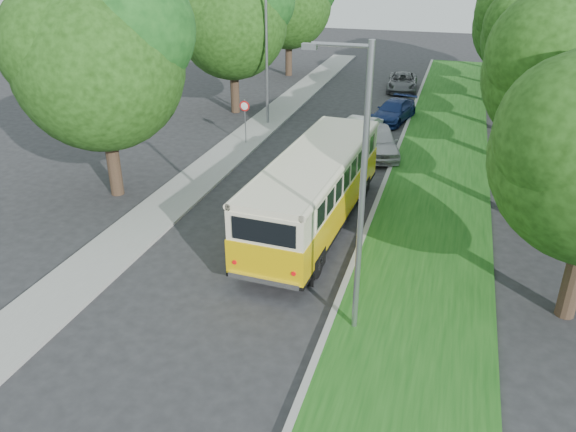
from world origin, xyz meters
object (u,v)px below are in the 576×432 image
(vintage_bus, at_px, (315,192))
(car_grey, at_px, (402,82))
(lamppost_near, at_px, (359,188))
(lamppost_far, at_px, (265,55))
(car_white, at_px, (359,132))
(car_silver, at_px, (379,141))
(car_blue, at_px, (394,111))

(vintage_bus, relative_size, car_grey, 2.23)
(lamppost_near, xyz_separation_m, lamppost_far, (-8.91, 18.50, -0.25))
(vintage_bus, bearing_deg, car_white, 94.30)
(lamppost_near, bearing_deg, car_grey, 93.82)
(car_grey, bearing_deg, vintage_bus, -95.71)
(lamppost_near, height_order, car_silver, lamppost_near)
(vintage_bus, relative_size, car_white, 2.41)
(lamppost_near, relative_size, car_silver, 1.81)
(lamppost_near, relative_size, lamppost_far, 1.07)
(lamppost_near, height_order, lamppost_far, lamppost_near)
(lamppost_far, bearing_deg, vintage_bus, -63.54)
(lamppost_near, bearing_deg, car_silver, 95.75)
(car_silver, bearing_deg, lamppost_near, -99.90)
(lamppost_far, bearing_deg, car_grey, 58.28)
(car_blue, bearing_deg, car_silver, -76.57)
(car_blue, bearing_deg, car_grey, 105.86)
(lamppost_near, relative_size, car_blue, 1.81)
(car_silver, bearing_deg, car_blue, 74.84)
(lamppost_near, distance_m, vintage_bus, 6.98)
(car_silver, xyz_separation_m, car_blue, (-0.06, 6.43, -0.11))
(lamppost_far, distance_m, car_grey, 13.62)
(car_white, relative_size, car_grey, 0.92)
(vintage_bus, height_order, car_grey, vintage_bus)
(vintage_bus, bearing_deg, lamppost_far, 119.63)
(car_silver, distance_m, car_white, 1.84)
(car_silver, bearing_deg, car_grey, 76.22)
(lamppost_near, bearing_deg, vintage_bus, 114.02)
(vintage_bus, height_order, car_blue, vintage_bus)
(lamppost_far, xyz_separation_m, car_blue, (7.35, 2.86, -3.47))
(car_grey, bearing_deg, car_blue, -91.32)
(lamppost_far, bearing_deg, lamppost_near, -64.29)
(lamppost_near, bearing_deg, car_white, 99.80)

